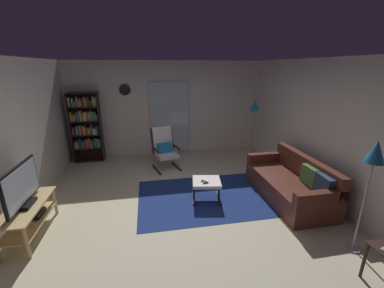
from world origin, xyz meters
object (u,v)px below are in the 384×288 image
ottoman (206,184)px  leather_sofa (291,184)px  television (22,187)px  tv_remote (203,182)px  cell_phone (205,182)px  floor_lamp_by_shelf (255,110)px  tv_stand (29,215)px  lounge_armchair (165,147)px  bookshelf_near_tv (86,125)px  floor_lamp_by_sofa (374,161)px  wall_clock (125,90)px

ottoman → leather_sofa: bearing=-8.1°
television → tv_remote: 2.84m
cell_phone → floor_lamp_by_shelf: bearing=13.2°
tv_stand → lounge_armchair: (2.19, 2.20, 0.21)m
ottoman → bookshelf_near_tv: bearing=135.8°
leather_sofa → floor_lamp_by_sofa: 1.77m
tv_stand → wall_clock: size_ratio=3.96×
tv_stand → television: television is taller
television → floor_lamp_by_shelf: floor_lamp_by_shelf is taller
tv_stand → wall_clock: (1.26, 3.25, 1.52)m
tv_stand → tv_remote: (2.77, 0.44, 0.07)m
bookshelf_near_tv → floor_lamp_by_sofa: (4.33, -4.22, 0.34)m
floor_lamp_by_shelf → leather_sofa: bearing=-93.1°
television → ottoman: size_ratio=1.60×
television → leather_sofa: bearing=3.7°
bookshelf_near_tv → tv_remote: size_ratio=12.70×
bookshelf_near_tv → ottoman: bookshelf_near_tv is taller
wall_clock → leather_sofa: bearing=-42.8°
floor_lamp_by_shelf → floor_lamp_by_sofa: bearing=-90.5°
bookshelf_near_tv → cell_phone: 3.72m
bookshelf_near_tv → cell_phone: size_ratio=13.06×
cell_phone → floor_lamp_by_sofa: 2.55m
tv_stand → tv_remote: size_ratio=7.97×
cell_phone → leather_sofa: bearing=-40.2°
floor_lamp_by_sofa → wall_clock: 5.53m
leather_sofa → wall_clock: (-3.21, 2.98, 1.56)m
bookshelf_near_tv → floor_lamp_by_shelf: bearing=-8.6°
leather_sofa → lounge_armchair: lounge_armchair is taller
leather_sofa → tv_remote: bearing=174.2°
lounge_armchair → ottoman: lounge_armchair is taller
bookshelf_near_tv → wall_clock: bearing=10.3°
tv_remote → bookshelf_near_tv: bearing=131.8°
tv_stand → ottoman: size_ratio=1.93×
bookshelf_near_tv → tv_remote: (2.55, -2.62, -0.58)m
tv_stand → floor_lamp_by_shelf: bearing=27.6°
television → tv_remote: bearing=9.5°
floor_lamp_by_sofa → floor_lamp_by_shelf: (0.03, 3.56, 0.04)m
lounge_armchair → floor_lamp_by_sofa: size_ratio=0.64×
leather_sofa → television: bearing=-176.3°
cell_phone → lounge_armchair: bearing=74.7°
tv_stand → floor_lamp_by_shelf: (4.59, 2.40, 1.03)m
tv_stand → floor_lamp_by_sofa: floor_lamp_by_sofa is taller
television → tv_remote: (2.77, 0.46, -0.40)m
bookshelf_near_tv → ottoman: size_ratio=3.08×
tv_stand → floor_lamp_by_sofa: bearing=-14.3°
floor_lamp_by_sofa → floor_lamp_by_shelf: 3.56m
leather_sofa → floor_lamp_by_shelf: size_ratio=1.18×
leather_sofa → cell_phone: (-1.67, 0.17, 0.11)m
ottoman → floor_lamp_by_sofa: size_ratio=0.37×
television → floor_lamp_by_shelf: bearing=27.8°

